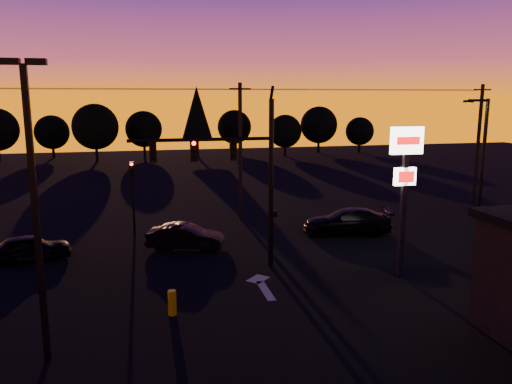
# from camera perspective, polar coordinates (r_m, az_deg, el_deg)

# --- Properties ---
(ground) EXTENTS (120.00, 120.00, 0.00)m
(ground) POSITION_cam_1_polar(r_m,az_deg,el_deg) (20.55, 0.41, -12.35)
(ground) COLOR black
(ground) RESTS_ON ground
(lane_arrow) EXTENTS (1.20, 3.10, 0.01)m
(lane_arrow) POSITION_cam_1_polar(r_m,az_deg,el_deg) (22.15, 0.68, -10.57)
(lane_arrow) COLOR beige
(lane_arrow) RESTS_ON ground
(traffic_signal_mast) EXTENTS (6.79, 0.52, 8.58)m
(traffic_signal_mast) POSITION_cam_1_polar(r_m,az_deg,el_deg) (22.99, -2.11, 2.94)
(traffic_signal_mast) COLOR black
(traffic_signal_mast) RESTS_ON ground
(secondary_signal) EXTENTS (0.30, 0.31, 4.35)m
(secondary_signal) POSITION_cam_1_polar(r_m,az_deg,el_deg) (30.32, -13.93, 0.58)
(secondary_signal) COLOR black
(secondary_signal) RESTS_ON ground
(parking_lot_light) EXTENTS (1.25, 0.30, 9.14)m
(parking_lot_light) POSITION_cam_1_polar(r_m,az_deg,el_deg) (15.94, -24.03, -0.29)
(parking_lot_light) COLOR black
(parking_lot_light) RESTS_ON ground
(pylon_sign) EXTENTS (1.50, 0.28, 6.80)m
(pylon_sign) POSITION_cam_1_polar(r_m,az_deg,el_deg) (23.12, 16.69, 2.48)
(pylon_sign) COLOR black
(pylon_sign) RESTS_ON ground
(streetlight) EXTENTS (1.55, 0.35, 8.00)m
(streetlight) POSITION_cam_1_polar(r_m,az_deg,el_deg) (30.29, 24.34, 2.91)
(streetlight) COLOR black
(streetlight) RESTS_ON ground
(utility_pole_1) EXTENTS (1.40, 0.26, 9.00)m
(utility_pole_1) POSITION_cam_1_polar(r_m,az_deg,el_deg) (33.18, -1.80, 4.77)
(utility_pole_1) COLOR black
(utility_pole_1) RESTS_ON ground
(utility_pole_2) EXTENTS (1.40, 0.26, 9.00)m
(utility_pole_2) POSITION_cam_1_polar(r_m,az_deg,el_deg) (40.68, 24.03, 4.96)
(utility_pole_2) COLOR black
(utility_pole_2) RESTS_ON ground
(power_wires) EXTENTS (36.00, 1.22, 0.07)m
(power_wires) POSITION_cam_1_polar(r_m,az_deg,el_deg) (33.00, -1.85, 11.65)
(power_wires) COLOR black
(power_wires) RESTS_ON ground
(bollard) EXTENTS (0.32, 0.32, 0.96)m
(bollard) POSITION_cam_1_polar(r_m,az_deg,el_deg) (19.44, -9.56, -12.37)
(bollard) COLOR #BFBE04
(bollard) RESTS_ON ground
(tree_1) EXTENTS (4.54, 4.54, 5.71)m
(tree_1) POSITION_cam_1_polar(r_m,az_deg,el_deg) (72.47, -22.29, 6.34)
(tree_1) COLOR black
(tree_1) RESTS_ON ground
(tree_2) EXTENTS (5.77, 5.78, 7.26)m
(tree_2) POSITION_cam_1_polar(r_m,az_deg,el_deg) (66.72, -17.90, 7.11)
(tree_2) COLOR black
(tree_2) RESTS_ON ground
(tree_3) EXTENTS (4.95, 4.95, 6.22)m
(tree_3) POSITION_cam_1_polar(r_m,az_deg,el_deg) (70.51, -12.71, 7.03)
(tree_3) COLOR black
(tree_3) RESTS_ON ground
(tree_4) EXTENTS (4.18, 4.18, 9.50)m
(tree_4) POSITION_cam_1_polar(r_m,az_deg,el_deg) (67.81, -6.78, 8.92)
(tree_4) COLOR black
(tree_4) RESTS_ON ground
(tree_5) EXTENTS (4.95, 4.95, 6.22)m
(tree_5) POSITION_cam_1_polar(r_m,az_deg,el_deg) (73.73, -2.49, 7.43)
(tree_5) COLOR black
(tree_5) RESTS_ON ground
(tree_6) EXTENTS (4.54, 4.54, 5.71)m
(tree_6) POSITION_cam_1_polar(r_m,az_deg,el_deg) (69.30, 3.35, 6.95)
(tree_6) COLOR black
(tree_6) RESTS_ON ground
(tree_7) EXTENTS (5.36, 5.36, 6.74)m
(tree_7) POSITION_cam_1_polar(r_m,az_deg,el_deg) (73.98, 7.20, 7.61)
(tree_7) COLOR black
(tree_7) RESTS_ON ground
(tree_8) EXTENTS (4.12, 4.12, 5.19)m
(tree_8) POSITION_cam_1_polar(r_m,az_deg,el_deg) (75.39, 11.76, 6.82)
(tree_8) COLOR black
(tree_8) RESTS_ON ground
(car_left) EXTENTS (4.19, 2.49, 1.34)m
(car_left) POSITION_cam_1_polar(r_m,az_deg,el_deg) (27.48, -24.45, -5.84)
(car_left) COLOR black
(car_left) RESTS_ON ground
(car_mid) EXTENTS (4.36, 2.74, 1.36)m
(car_mid) POSITION_cam_1_polar(r_m,az_deg,el_deg) (27.20, -8.07, -5.09)
(car_mid) COLOR black
(car_mid) RESTS_ON ground
(car_right) EXTENTS (5.55, 3.18, 1.52)m
(car_right) POSITION_cam_1_polar(r_m,az_deg,el_deg) (30.41, 10.39, -3.30)
(car_right) COLOR black
(car_right) RESTS_ON ground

